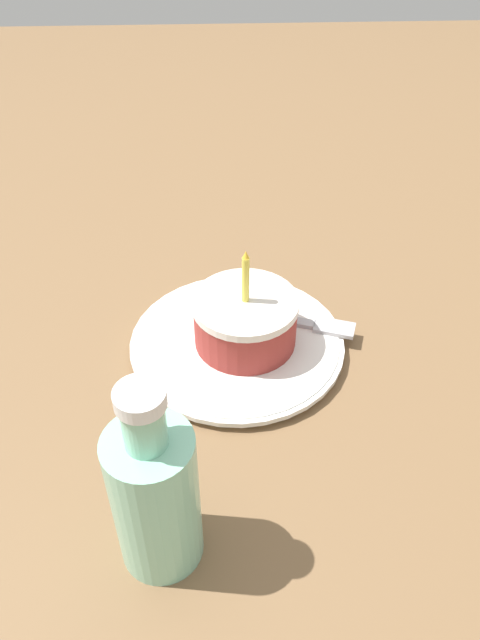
{
  "coord_description": "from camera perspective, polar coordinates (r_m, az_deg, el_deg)",
  "views": [
    {
      "loc": [
        -0.51,
        0.02,
        0.48
      ],
      "look_at": [
        -0.01,
        -0.0,
        0.04
      ],
      "focal_mm": 35.0,
      "sensor_mm": 36.0,
      "label": 1
    }
  ],
  "objects": [
    {
      "name": "ground_plane",
      "position": [
        0.72,
        -0.3,
        -3.17
      ],
      "size": [
        2.4,
        2.4,
        0.04
      ],
      "color": "brown",
      "rests_on": "ground"
    },
    {
      "name": "cake_slice",
      "position": [
        0.66,
        0.49,
        -0.04
      ],
      "size": [
        0.11,
        0.11,
        0.12
      ],
      "color": "#99332D",
      "rests_on": "plate"
    },
    {
      "name": "plate",
      "position": [
        0.69,
        0.0,
        -2.17
      ],
      "size": [
        0.24,
        0.24,
        0.01
      ],
      "color": "white",
      "rests_on": "ground_plane"
    },
    {
      "name": "fork",
      "position": [
        0.71,
        4.51,
        -0.05
      ],
      "size": [
        0.07,
        0.17,
        0.0
      ],
      "color": "#B2B2B7",
      "rests_on": "plate"
    },
    {
      "name": "bottle",
      "position": [
        0.49,
        -7.78,
        -15.53
      ],
      "size": [
        0.07,
        0.07,
        0.19
      ],
      "color": "#8CD1B2",
      "rests_on": "ground_plane"
    }
  ]
}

